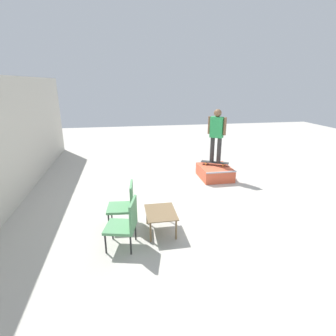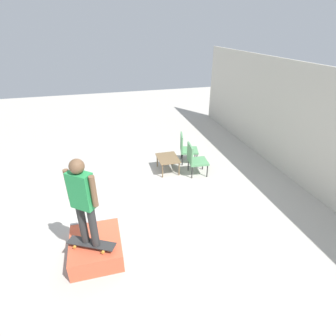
{
  "view_description": "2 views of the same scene",
  "coord_description": "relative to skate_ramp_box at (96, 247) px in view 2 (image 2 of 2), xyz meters",
  "views": [
    {
      "loc": [
        -5.93,
        1.67,
        2.84
      ],
      "look_at": [
        -0.46,
        0.71,
        1.02
      ],
      "focal_mm": 28.0,
      "sensor_mm": 36.0,
      "label": 1
    },
    {
      "loc": [
        5.14,
        -0.71,
        3.8
      ],
      "look_at": [
        -0.02,
        0.66,
        0.86
      ],
      "focal_mm": 28.0,
      "sensor_mm": 36.0,
      "label": 2
    }
  ],
  "objects": [
    {
      "name": "patio_chair_left",
      "position": [
        -3.16,
        2.79,
        0.31
      ],
      "size": [
        0.63,
        0.63,
        0.92
      ],
      "rotation": [
        0.0,
        0.0,
        2.9
      ],
      "color": "black",
      "rests_on": "ground_plane"
    },
    {
      "name": "person_skater",
      "position": [
        0.17,
        -0.05,
        1.23
      ],
      "size": [
        0.39,
        0.47,
        1.63
      ],
      "rotation": [
        0.0,
        0.0,
        0.9
      ],
      "color": "#2D2D2D",
      "rests_on": "skateboard_on_ramp"
    },
    {
      "name": "ground_plane",
      "position": [
        -1.38,
        1.09,
        -0.18
      ],
      "size": [
        24.0,
        24.0,
        0.0
      ],
      "primitive_type": "plane",
      "color": "#B7B2A8"
    },
    {
      "name": "coffee_table",
      "position": [
        -2.75,
        2.11,
        0.19
      ],
      "size": [
        0.77,
        0.58,
        0.43
      ],
      "color": "brown",
      "rests_on": "ground_plane"
    },
    {
      "name": "house_wall_back",
      "position": [
        -1.38,
        5.36,
        1.32
      ],
      "size": [
        12.0,
        0.06,
        3.0
      ],
      "color": "beige",
      "rests_on": "ground_plane"
    },
    {
      "name": "skate_ramp_box",
      "position": [
        0.0,
        0.0,
        0.0
      ],
      "size": [
        1.1,
        0.91,
        0.39
      ],
      "color": "#DB5638",
      "rests_on": "ground_plane"
    },
    {
      "name": "patio_chair_right",
      "position": [
        -2.38,
        2.79,
        0.31
      ],
      "size": [
        0.56,
        0.56,
        0.92
      ],
      "rotation": [
        0.0,
        0.0,
        3.05
      ],
      "color": "black",
      "rests_on": "ground_plane"
    },
    {
      "name": "skateboard_on_ramp",
      "position": [
        0.17,
        -0.05,
        0.27
      ],
      "size": [
        0.57,
        0.85,
        0.07
      ],
      "rotation": [
        0.0,
        0.0,
        1.09
      ],
      "color": "#2D2D2D",
      "rests_on": "skate_ramp_box"
    }
  ]
}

